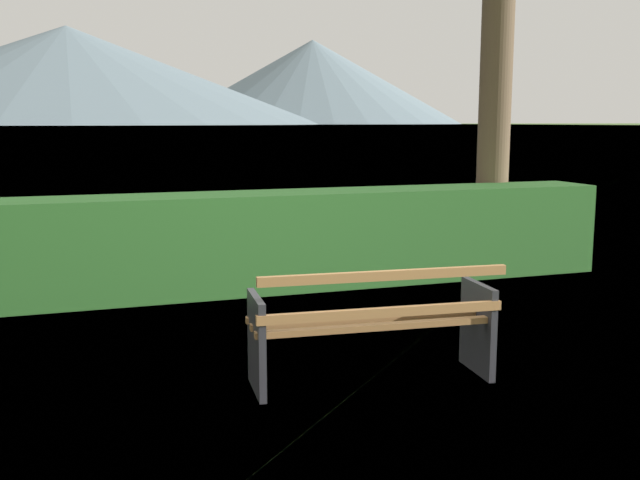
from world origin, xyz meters
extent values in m
plane|color=#567A38|center=(0.00, 0.00, 0.00)|extent=(1400.00, 1400.00, 0.00)
plane|color=slate|center=(0.00, 307.39, 0.00)|extent=(620.00, 620.00, 0.00)
cube|color=#A0703F|center=(-0.02, -0.19, 0.45)|extent=(1.73, 0.21, 0.04)
cube|color=#A0703F|center=(0.00, 0.00, 0.45)|extent=(1.73, 0.21, 0.04)
cube|color=#A0703F|center=(0.02, 0.19, 0.45)|extent=(1.73, 0.21, 0.04)
cube|color=#A0703F|center=(-0.02, -0.26, 0.57)|extent=(1.73, 0.19, 0.06)
cube|color=#A0703F|center=(-0.03, -0.31, 0.84)|extent=(1.73, 0.19, 0.06)
cube|color=#2D2D33|center=(-0.83, 0.05, 0.34)|extent=(0.09, 0.51, 0.68)
cube|color=#2D2D33|center=(0.82, -0.09, 0.34)|extent=(0.09, 0.51, 0.68)
cube|color=#285B23|center=(0.00, 3.13, 0.54)|extent=(8.24, 0.80, 1.07)
cylinder|color=brown|center=(3.25, 3.69, 2.69)|extent=(0.41, 0.41, 5.38)
cone|color=slate|center=(0.00, 554.39, 34.12)|extent=(357.86, 357.86, 68.23)
cone|color=slate|center=(195.68, 598.29, 34.81)|extent=(250.09, 250.09, 69.62)
camera|label=1|loc=(-1.98, -4.72, 1.85)|focal=41.40mm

